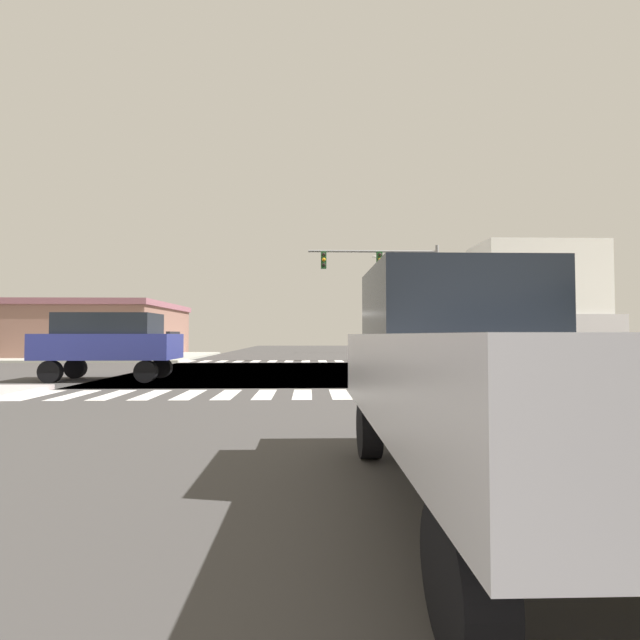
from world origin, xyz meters
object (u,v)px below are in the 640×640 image
traffic_signal_mast (388,274)px  street_lamp (389,295)px  bank_building (69,330)px  suv_nearside_1 (109,340)px  box_truck_leading_1 (512,308)px  pickup_crossing_1 (475,366)px

traffic_signal_mast → street_lamp: 11.77m
street_lamp → bank_building: bearing=-168.6°
suv_nearside_1 → box_truck_leading_1: size_ratio=0.64×
pickup_crossing_1 → box_truck_leading_1: bearing=63.2°
street_lamp → suv_nearside_1: size_ratio=1.85×
street_lamp → bank_building: 25.36m
traffic_signal_mast → bank_building: size_ratio=0.48×
suv_nearside_1 → traffic_signal_mast: bearing=-47.7°
pickup_crossing_1 → street_lamp: bearing=80.9°
bank_building → suv_nearside_1: size_ratio=3.60×
street_lamp → suv_nearside_1: bearing=-122.1°
street_lamp → suv_nearside_1: (-13.96, -22.26, -3.67)m
suv_nearside_1 → bank_building: bearing=31.8°
suv_nearside_1 → box_truck_leading_1: 14.36m
traffic_signal_mast → street_lamp: (2.19, 11.56, -0.18)m
bank_building → pickup_crossing_1: bank_building is taller
bank_building → suv_nearside_1: bearing=-58.2°
box_truck_leading_1 → pickup_crossing_1: bearing=153.2°
suv_nearside_1 → pickup_crossing_1: 14.25m
street_lamp → pickup_crossing_1: size_ratio=1.67×
street_lamp → pickup_crossing_1: 34.29m
bank_building → suv_nearside_1: 20.34m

